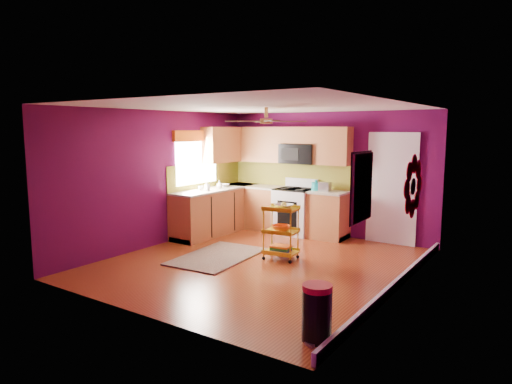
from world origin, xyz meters
The scene contains 18 objects.
ground centered at (0.00, 0.00, 0.00)m, with size 5.00×5.00×0.00m, color maroon.
room_envelope centered at (0.03, 0.00, 1.63)m, with size 4.54×5.04×2.52m.
lower_cabinets centered at (-1.35, 1.82, 0.43)m, with size 2.81×2.31×0.94m.
electric_range centered at (-0.55, 2.17, 0.48)m, with size 0.76×0.66×1.13m.
upper_cabinetry centered at (-1.24, 2.17, 1.80)m, with size 2.80×2.30×1.26m.
left_window centered at (-2.22, 1.05, 1.74)m, with size 0.08×1.35×1.08m.
panel_door centered at (1.35, 2.47, 1.02)m, with size 0.95×0.11×2.15m.
right_wall_art centered at (2.23, -0.34, 1.44)m, with size 0.04×2.74×1.04m.
ceiling_fan centered at (0.00, 0.20, 2.29)m, with size 1.01×1.01×0.26m.
shag_rug centered at (-0.79, -0.10, 0.01)m, with size 1.05×1.71×0.02m, color black.
rolling_cart centered at (0.18, 0.40, 0.50)m, with size 0.58×0.46×0.97m.
trash_can centered at (1.99, -1.94, 0.30)m, with size 0.40×0.40×0.59m.
teal_kettle centered at (-0.09, 2.20, 1.02)m, with size 0.18×0.18×0.21m.
toaster centered at (0.11, 2.17, 1.03)m, with size 0.22×0.15×0.18m, color beige.
soap_bottle_a centered at (-1.87, 0.94, 1.03)m, with size 0.08×0.09×0.19m, color #EA3F72.
soap_bottle_b centered at (-1.88, 1.35, 1.02)m, with size 0.12×0.12×0.15m, color white.
counter_dish centered at (-2.01, 1.64, 0.97)m, with size 0.24×0.24×0.06m, color white.
counter_cup centered at (-2.02, 0.93, 0.98)m, with size 0.11×0.11×0.09m, color white.
Camera 1 is at (3.96, -5.97, 2.16)m, focal length 32.00 mm.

